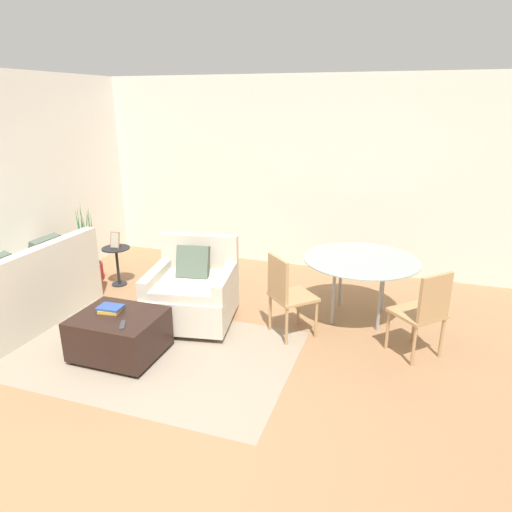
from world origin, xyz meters
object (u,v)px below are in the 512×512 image
Objects in this scene: armchair at (193,292)px; ottoman at (119,333)px; dining_chair_near_right at (425,309)px; tv_remote_primary at (123,325)px; side_table at (117,259)px; picture_frame at (115,240)px; couch at (20,297)px; book_stack at (110,309)px; dining_table at (361,264)px; potted_plant at (89,260)px; dining_chair_near_left at (286,291)px.

ottoman is (-0.35, -0.92, -0.12)m from armchair.
tv_remote_primary is at bearing -157.71° from dining_chair_near_right.
side_table is 0.27m from picture_frame.
couch is 4.32m from dining_chair_near_right.
tv_remote_primary is (0.28, -0.22, -0.02)m from book_stack.
picture_frame is (0.37, 1.31, 0.33)m from couch.
dining_table is (1.77, 0.68, 0.30)m from armchair.
dining_table is at bearing 0.63° from side_table.
ottoman is at bearing -54.90° from side_table.
potted_plant is (-1.46, 1.54, -0.17)m from book_stack.
dining_chair_near_right is at bearing -0.05° from armchair.
dining_table is (3.22, 0.04, 0.29)m from side_table.
dining_chair_near_right reaches higher than picture_frame.
picture_frame reaches higher than ottoman.
tv_remote_primary is at bearing -14.33° from couch.
dining_chair_near_right is at bearing 22.29° from tv_remote_primary.
armchair is at bearing -24.04° from side_table.
side_table is at bearing 125.10° from ottoman.
armchair is 1.33× the size of ottoman.
dining_table is (1.95, 1.76, 0.22)m from tv_remote_primary.
potted_plant reaches higher than picture_frame.
couch is 1.93m from armchair.
picture_frame is (-0.98, 1.51, 0.17)m from book_stack.
dining_table is at bearing 135.00° from dining_chair_near_right.
dining_chair_near_left is (1.44, 0.91, 0.28)m from ottoman.
tv_remote_primary is 0.13× the size of dining_table.
picture_frame is at bearing 170.58° from dining_chair_near_right.
potted_plant reaches higher than ottoman.
couch is 3.44× the size of side_table.
tv_remote_primary is 2.14m from side_table.
armchair is 0.99m from ottoman.
dining_chair_near_left reaches higher than dining_table.
tv_remote_primary is 0.19× the size of dining_chair_near_right.
tv_remote_primary is at bearing -45.14° from potted_plant.
potted_plant is at bearing 133.57° from book_stack.
couch is 1.42× the size of dining_table.
picture_frame is at bearing 123.12° from book_stack.
couch is at bearing -105.60° from side_table.
dining_chair_near_right is (3.90, -0.65, 0.15)m from side_table.
tv_remote_primary is 2.48m from potted_plant.
couch is 1.70× the size of armchair.
dining_chair_near_right reaches higher than dining_table.
book_stack is 1.80m from side_table.
dining_chair_near_left is at bearing -0.12° from armchair.
book_stack is (1.35, -0.20, 0.15)m from couch.
dining_chair_near_left is 1.00× the size of dining_chair_near_right.
picture_frame is at bearing 165.68° from dining_chair_near_left.
ottoman is at bearing -143.03° from dining_table.
dining_table is at bearing 42.09° from tv_remote_primary.
couch is at bearing -159.44° from dining_table.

